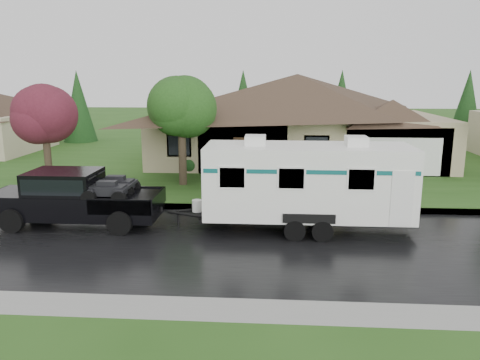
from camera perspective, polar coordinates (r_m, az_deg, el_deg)
name	(u,v)px	position (r m, az deg, el deg)	size (l,w,h in m)	color
ground	(260,226)	(17.89, 2.41, -5.64)	(140.00, 140.00, 0.00)	#285119
road	(258,244)	(16.00, 2.21, -7.84)	(140.00, 8.00, 0.01)	black
curb	(261,208)	(20.02, 2.59, -3.44)	(140.00, 0.50, 0.15)	gray
lawn	(266,158)	(32.47, 3.14, 2.71)	(140.00, 26.00, 0.15)	#285119
house_main	(301,108)	(30.96, 7.48, 8.71)	(19.44, 10.80, 6.90)	tan
tree_left_green	(181,106)	(23.68, -7.19, 8.96)	(3.49, 3.49, 5.77)	#382B1E
tree_red	(44,117)	(25.73, -22.76, 7.11)	(3.00, 3.00, 4.96)	#382B1E
shrub_row	(299,165)	(26.81, 7.25, 1.81)	(13.60, 1.00, 1.00)	#143814
pickup_truck	(73,196)	(18.84, -19.70, -1.87)	(6.33, 2.40, 2.11)	black
travel_trailer	(307,181)	(17.16, 8.20, -0.12)	(7.80, 2.74, 3.50)	white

